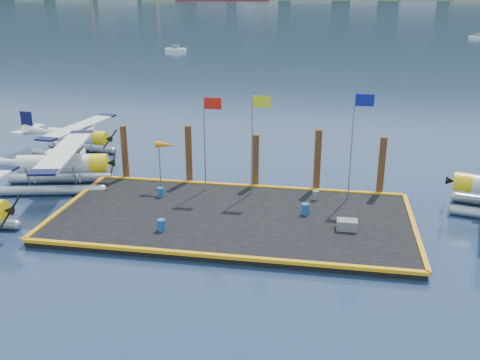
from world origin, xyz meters
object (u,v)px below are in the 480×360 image
object	(u,v)px
piling_3	(317,162)
flagpole_blue	(356,131)
flagpole_red	(208,130)
piling_0	(125,155)
drum_0	(160,192)
piling_4	(381,168)
piling_1	(189,156)
flagpole_yellow	(255,130)
crate	(347,225)
seaplane_b	(60,166)
piling_2	(256,163)
drum_2	(305,209)
seaplane_c	(76,138)
drum_3	(161,225)
drum_4	(316,195)
windsock	(166,146)

from	to	relation	value
piling_3	flagpole_blue	bearing A→B (deg)	-36.07
flagpole_red	piling_0	world-z (taller)	flagpole_red
drum_0	piling_4	bearing A→B (deg)	13.41
piling_1	flagpole_yellow	bearing A→B (deg)	-18.79
crate	seaplane_b	bearing A→B (deg)	167.23
crate	drum_0	bearing A→B (deg)	165.32
flagpole_yellow	piling_2	bearing A→B (deg)	97.21
piling_1	piling_4	world-z (taller)	piling_1
drum_2	piling_4	bearing A→B (deg)	45.24
seaplane_b	drum_0	size ratio (longest dim) A/B	17.85
piling_4	seaplane_c	bearing A→B (deg)	166.52
flagpole_yellow	piling_4	bearing A→B (deg)	11.60
flagpole_blue	piling_0	bearing A→B (deg)	173.99
seaplane_b	drum_3	xyz separation A→B (m)	(8.87, -6.06, -0.88)
drum_2	piling_4	size ratio (longest dim) A/B	0.16
drum_4	piling_1	size ratio (longest dim) A/B	0.14
drum_2	flagpole_blue	distance (m)	5.57
drum_0	drum_2	size ratio (longest dim) A/B	0.91
seaplane_b	piling_1	xyz separation A→B (m)	(8.25, 1.97, 0.51)
seaplane_c	drum_3	size ratio (longest dim) A/B	14.94
drum_3	piling_1	size ratio (longest dim) A/B	0.15
flagpole_blue	piling_3	bearing A→B (deg)	143.93
drum_2	flagpole_yellow	world-z (taller)	flagpole_yellow
drum_2	piling_3	distance (m)	4.73
seaplane_b	piling_4	xyz separation A→B (m)	(20.75, 1.97, 0.41)
flagpole_red	flagpole_blue	world-z (taller)	flagpole_blue
piling_0	flagpole_yellow	bearing A→B (deg)	-9.86
drum_2	crate	bearing A→B (deg)	-36.40
seaplane_c	flagpole_yellow	distance (m)	17.42
drum_4	windsock	xyz separation A→B (m)	(-9.57, 0.46, 2.54)
flagpole_blue	piling_3	world-z (taller)	flagpole_blue
piling_3	piling_4	size ratio (longest dim) A/B	1.07
drum_0	piling_1	world-z (taller)	piling_1
drum_0	windsock	distance (m)	3.01
seaplane_c	drum_2	xyz separation A→B (m)	(18.91, -10.08, -0.70)
flagpole_red	piling_0	distance (m)	6.84
drum_0	piling_0	size ratio (longest dim) A/B	0.14
crate	piling_0	bearing A→B (deg)	157.38
drum_4	flagpole_yellow	distance (m)	5.44
flagpole_red	piling_4	world-z (taller)	flagpole_red
piling_1	piling_4	xyz separation A→B (m)	(12.50, 0.00, -0.10)
drum_3	seaplane_b	bearing A→B (deg)	145.67
seaplane_c	crate	xyz separation A→B (m)	(21.24, -11.80, -0.74)
seaplane_c	flagpole_yellow	world-z (taller)	flagpole_yellow
drum_0	piling_2	xyz separation A→B (m)	(5.50, 3.22, 1.21)
flagpole_yellow	piling_2	size ratio (longest dim) A/B	1.63
seaplane_b	drum_0	world-z (taller)	seaplane_b
flagpole_yellow	windsock	bearing A→B (deg)	180.00
drum_3	windsock	xyz separation A→B (m)	(-1.64, 6.43, 2.52)
flagpole_yellow	flagpole_blue	distance (m)	6.00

